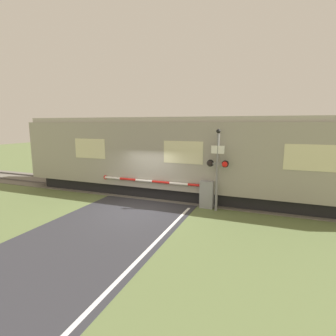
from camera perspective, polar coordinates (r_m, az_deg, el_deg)
The scene contains 5 objects.
ground_plane at distance 11.83m, azimuth -6.96°, elevation -8.96°, with size 80.00×80.00×0.00m, color #5B6B3D.
track_bed at distance 14.45m, azimuth -1.23°, elevation -5.34°, with size 36.00×3.20×0.13m.
train at distance 13.51m, azimuth 5.25°, elevation 2.47°, with size 18.84×3.02×4.07m.
crossing_barrier at distance 12.08m, azimuth 6.37°, elevation -5.17°, with size 5.82×0.44×1.23m.
signal_post at distance 11.32m, azimuth 10.68°, elevation 0.61°, with size 0.94×0.26×3.54m.
Camera 1 is at (5.38, -9.84, 3.77)m, focal length 28.00 mm.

